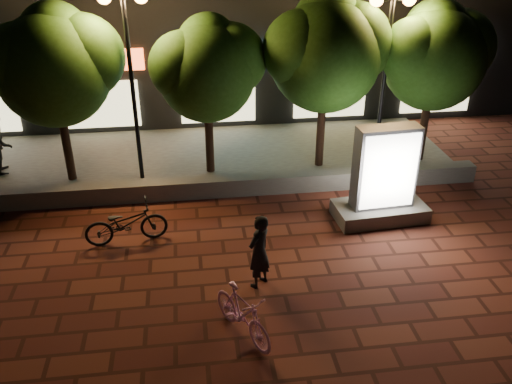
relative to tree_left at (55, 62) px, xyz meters
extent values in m
plane|color=#5D291D|center=(3.45, -5.46, -3.44)|extent=(80.00, 80.00, 0.00)
cube|color=slate|center=(3.45, -1.46, -3.19)|extent=(16.00, 0.45, 0.50)
cube|color=slate|center=(3.45, 1.04, -3.40)|extent=(16.00, 5.00, 0.08)
cube|color=#E9501D|center=(0.45, 3.48, -0.84)|extent=(3.20, 0.12, 0.70)
cube|color=beige|center=(0.45, 3.48, -2.34)|extent=(2.60, 0.10, 1.60)
cube|color=#4BB7ED|center=(4.45, 3.48, -0.84)|extent=(3.20, 0.12, 0.70)
cube|color=beige|center=(4.45, 3.48, -2.34)|extent=(2.60, 0.10, 1.60)
cube|color=yellow|center=(8.45, 3.48, -0.84)|extent=(3.20, 0.12, 0.70)
cube|color=beige|center=(8.45, 3.48, -2.34)|extent=(2.60, 0.10, 1.60)
cube|color=silver|center=(12.45, 3.48, -0.84)|extent=(3.20, 0.12, 0.70)
cube|color=beige|center=(12.45, 3.48, -2.34)|extent=(2.60, 0.10, 1.60)
cylinder|color=black|center=(-0.05, -0.06, -2.19)|extent=(0.24, 0.24, 2.34)
sphere|color=#265117|center=(-0.05, -0.06, -0.20)|extent=(3.00, 3.00, 3.00)
sphere|color=#265117|center=(0.70, 0.14, 0.10)|extent=(2.25, 2.25, 2.25)
sphere|color=#265117|center=(-0.73, -0.21, 0.05)|extent=(2.10, 2.10, 2.10)
sphere|color=#265117|center=(0.05, 0.29, 0.55)|extent=(1.95, 1.95, 1.95)
cylinder|color=black|center=(3.95, -0.06, -2.26)|extent=(0.24, 0.24, 2.21)
sphere|color=#265117|center=(3.95, -0.06, -0.42)|extent=(2.70, 2.70, 2.70)
sphere|color=#265117|center=(4.62, 0.14, -0.12)|extent=(2.03, 2.03, 2.02)
sphere|color=#265117|center=(3.34, -0.21, -0.17)|extent=(1.89, 1.89, 1.89)
sphere|color=#265117|center=(4.05, 0.29, 0.26)|extent=(1.76, 1.76, 1.76)
cylinder|color=black|center=(7.25, -0.06, -2.15)|extent=(0.24, 0.24, 2.43)
sphere|color=#265117|center=(7.25, -0.06, -0.08)|extent=(3.10, 3.10, 3.10)
sphere|color=#265117|center=(8.02, 0.14, 0.22)|extent=(2.33, 2.33, 2.33)
sphere|color=#265117|center=(6.55, -0.21, 0.17)|extent=(2.17, 2.17, 2.17)
sphere|color=#265117|center=(7.35, 0.29, 0.69)|extent=(2.01, 2.02, 2.02)
cylinder|color=black|center=(10.45, -0.06, -2.22)|extent=(0.24, 0.24, 2.29)
sphere|color=#265117|center=(10.45, -0.06, -0.27)|extent=(2.90, 2.90, 2.90)
sphere|color=#265117|center=(11.17, 0.14, 0.03)|extent=(2.18, 2.17, 2.17)
sphere|color=#265117|center=(9.79, -0.21, -0.02)|extent=(2.03, 2.03, 2.03)
sphere|color=#265117|center=(10.55, 0.29, 0.45)|extent=(1.89, 1.88, 1.88)
cylinder|color=black|center=(1.95, -0.26, -0.86)|extent=(0.12, 0.12, 5.00)
cylinder|color=black|center=(8.95, -0.26, -0.96)|extent=(0.12, 0.12, 4.80)
sphere|color=orange|center=(8.50, -0.26, 1.44)|extent=(0.36, 0.36, 0.36)
cube|color=slate|center=(8.06, -3.26, -3.25)|extent=(2.37, 1.32, 0.38)
cube|color=#4C4C51|center=(8.06, -3.26, -2.01)|extent=(1.56, 0.64, 2.10)
cube|color=white|center=(8.08, -3.54, -2.01)|extent=(1.38, 0.14, 1.91)
cube|color=white|center=(8.04, -2.99, -2.01)|extent=(1.38, 0.14, 1.91)
imported|color=#F89EE2|center=(4.13, -7.05, -2.94)|extent=(1.23, 1.71, 1.01)
imported|color=black|center=(4.64, -5.58, -2.62)|extent=(0.71, 0.70, 1.65)
imported|color=black|center=(1.78, -3.54, -2.94)|extent=(1.99, 0.95, 1.01)
imported|color=black|center=(-2.11, 0.74, -2.51)|extent=(0.81, 0.95, 1.71)
camera|label=1|loc=(3.37, -14.63, 3.60)|focal=37.85mm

